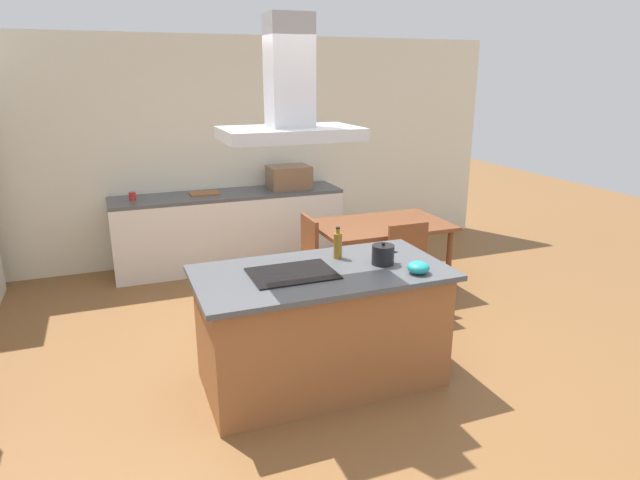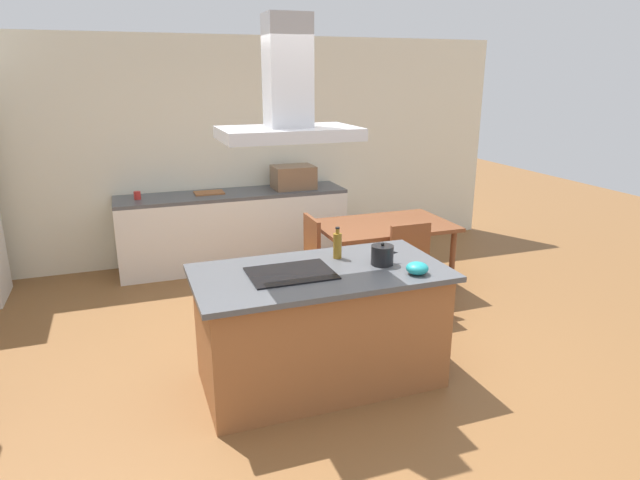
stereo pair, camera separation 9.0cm
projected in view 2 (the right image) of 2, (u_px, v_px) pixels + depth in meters
ground at (270, 305)px, 5.58m from camera, size 16.00×16.00×0.00m
wall_back at (230, 151)px, 6.76m from camera, size 7.20×0.10×2.70m
kitchen_island at (320, 326)px, 4.10m from camera, size 1.84×0.96×0.90m
cooktop at (291, 273)px, 3.90m from camera, size 0.60×0.44×0.01m
tea_kettle at (382, 255)px, 4.07m from camera, size 0.22×0.17×0.17m
olive_oil_bottle at (337, 245)px, 4.20m from camera, size 0.07×0.07×0.25m
mixing_bowl at (417, 268)px, 3.88m from camera, size 0.16×0.16×0.09m
back_counter at (234, 229)px, 6.67m from camera, size 2.72×0.62×0.90m
countertop_microwave at (293, 177)px, 6.75m from camera, size 0.50×0.38×0.28m
coffee_mug_red at (137, 195)px, 6.18m from camera, size 0.08×0.08×0.09m
cutting_board at (209, 193)px, 6.49m from camera, size 0.34×0.24×0.02m
dining_table at (384, 231)px, 5.79m from camera, size 1.40×0.90×0.75m
chair_facing_island at (415, 265)px, 5.24m from camera, size 0.42×0.42×0.89m
chair_at_left_end at (302, 255)px, 5.54m from camera, size 0.42×0.42×0.89m
range_hood at (288, 100)px, 3.55m from camera, size 0.90×0.55×0.78m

